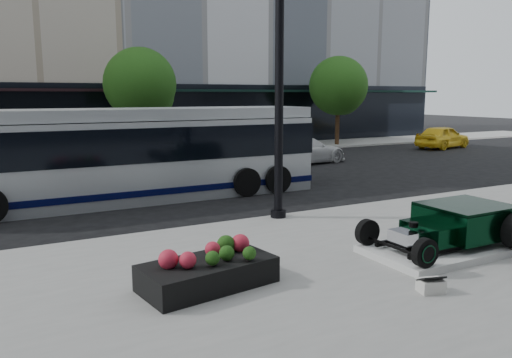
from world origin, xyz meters
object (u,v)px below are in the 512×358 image
hot_rod (458,223)px  transit_bus (134,154)px  yellow_taxi (443,137)px  flower_planter (208,271)px  lamppost (279,86)px  white_sedan (304,150)px

hot_rod → transit_bus: transit_bus is taller
yellow_taxi → flower_planter: bearing=111.6°
lamppost → white_sedan: lamppost is taller
white_sedan → transit_bus: bearing=106.0°
lamppost → transit_bus: lamppost is taller
hot_rod → yellow_taxi: bearing=42.3°
flower_planter → transit_bus: transit_bus is taller
hot_rod → flower_planter: hot_rod is taller
flower_planter → yellow_taxi: (22.16, 14.64, 0.33)m
lamppost → white_sedan: (6.96, 9.20, -2.91)m
flower_planter → yellow_taxi: yellow_taxi is taller
hot_rod → white_sedan: 14.35m
hot_rod → lamppost: bearing=114.1°
lamppost → yellow_taxi: size_ratio=1.76×
lamppost → yellow_taxi: 21.80m
flower_planter → white_sedan: white_sedan is taller
transit_bus → yellow_taxi: (21.22, 6.33, -0.76)m
flower_planter → lamppost: bearing=45.7°
lamppost → white_sedan: bearing=52.9°
lamppost → yellow_taxi: (18.60, 11.00, -2.85)m
hot_rod → transit_bus: size_ratio=0.27×
yellow_taxi → white_sedan: bearing=87.0°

